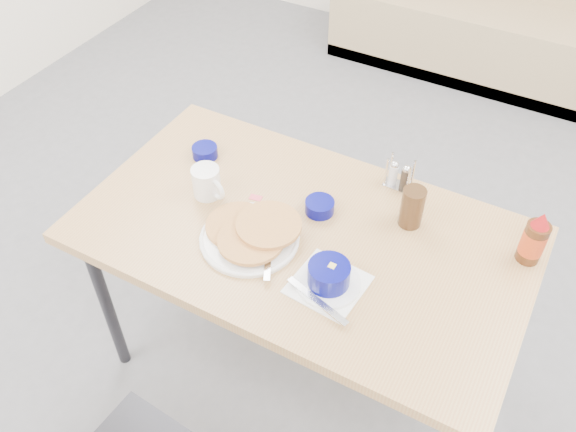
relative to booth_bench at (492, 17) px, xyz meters
The scene contains 12 objects.
ground 2.81m from the booth_bench, 90.00° to the right, with size 6.00×6.00×0.00m, color slate.
booth_bench is the anchor object (origin of this frame).
dining_table 2.56m from the booth_bench, 90.00° to the right, with size 1.40×0.80×0.76m.
pancake_plate 2.68m from the booth_bench, 92.60° to the right, with size 0.31×0.30×0.05m.
coffee_mug 2.60m from the booth_bench, 97.83° to the right, with size 0.13×0.09×0.10m.
grits_setting 2.73m from the booth_bench, 86.47° to the right, with size 0.22×0.23×0.08m.
creamer_bowl 2.46m from the booth_bench, 101.22° to the right, with size 0.09×0.09×0.04m.
butter_bowl 2.47m from the booth_bench, 89.80° to the right, with size 0.09×0.09×0.04m.
amber_tumbler 2.41m from the booth_bench, 83.18° to the right, with size 0.07×0.07×0.14m, color #3C2513.
condiment_caddy 2.25m from the booth_bench, 85.22° to the right, with size 0.10×0.06×0.11m.
syrup_bottle 2.45m from the booth_bench, 74.53° to the right, with size 0.07×0.07×0.19m.
sugar_wrapper 2.52m from the booth_bench, 94.70° to the right, with size 0.04×0.03×0.00m, color #EA4E5E.
Camera 1 is at (0.59, -0.92, 2.13)m, focal length 38.00 mm.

